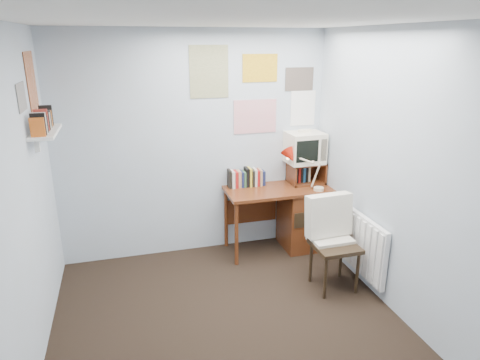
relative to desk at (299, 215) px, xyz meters
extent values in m
plane|color=black|center=(-1.17, -1.48, -0.41)|extent=(3.50, 3.50, 0.00)
cube|color=#A3B0BB|center=(-1.17, 0.27, 0.84)|extent=(3.00, 0.02, 2.50)
cube|color=#A3B0BB|center=(-2.67, -1.48, 0.84)|extent=(0.02, 3.50, 2.50)
cube|color=#A3B0BB|center=(0.33, -1.48, 0.84)|extent=(0.02, 3.50, 2.50)
cube|color=white|center=(-1.17, -1.48, 2.09)|extent=(3.00, 3.50, 0.02)
cube|color=#602D16|center=(-0.27, 0.00, 0.34)|extent=(1.20, 0.55, 0.03)
cube|color=#602D16|center=(0.06, 0.00, -0.04)|extent=(0.50, 0.50, 0.72)
cylinder|color=#602D16|center=(-0.83, -0.24, -0.04)|extent=(0.04, 0.04, 0.72)
cylinder|color=#602D16|center=(-0.83, 0.23, -0.04)|extent=(0.04, 0.04, 0.72)
cube|color=#602D16|center=(-0.52, 0.25, 0.01)|extent=(0.64, 0.02, 0.30)
cube|color=black|center=(-0.02, -0.94, 0.05)|extent=(0.47, 0.45, 0.90)
cube|color=#AB1A0B|center=(0.15, -0.18, 0.57)|extent=(0.33, 0.30, 0.42)
cube|color=#602D16|center=(0.12, 0.11, 0.48)|extent=(0.40, 0.30, 0.25)
cube|color=beige|center=(0.09, 0.13, 0.80)|extent=(0.42, 0.39, 0.39)
cube|color=#602D16|center=(-0.51, 0.18, 0.46)|extent=(0.60, 0.14, 0.22)
cube|color=white|center=(0.29, -0.93, 0.01)|extent=(0.09, 0.80, 0.60)
cube|color=white|center=(-2.57, -0.38, 1.21)|extent=(0.20, 0.62, 0.24)
cube|color=white|center=(-0.47, 0.26, 1.44)|extent=(1.20, 0.01, 0.90)
cube|color=white|center=(-2.67, -0.38, 1.59)|extent=(0.01, 0.70, 0.60)
camera|label=1|loc=(-1.94, -4.32, 1.97)|focal=32.00mm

